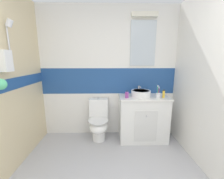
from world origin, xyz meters
The scene contains 8 objects.
ground_plane centered at (0.00, 1.20, -0.02)m, with size 3.20×3.48×0.04m, color #B2B2B7.
wall_back_tiled centered at (0.01, 2.45, 1.26)m, with size 3.20×0.20×2.50m.
vanity_cabinet centered at (0.65, 2.15, 0.43)m, with size 0.90×0.52×0.85m.
sink_basin centered at (0.59, 2.15, 0.91)m, with size 0.35×0.40×0.17m.
toilet centered at (-0.19, 2.16, 0.36)m, with size 0.37×0.50×0.79m.
toothbrush_cup centered at (0.87, 2.03, 0.90)m, with size 0.08×0.08×0.23m.
soap_dispenser centered at (0.32, 2.05, 0.90)m, with size 0.06×0.06×0.15m.
deodorant_spray_can centered at (0.97, 2.05, 0.92)m, with size 0.04×0.04×0.14m.
Camera 1 is at (-0.00, -0.40, 1.51)m, focal length 23.03 mm.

